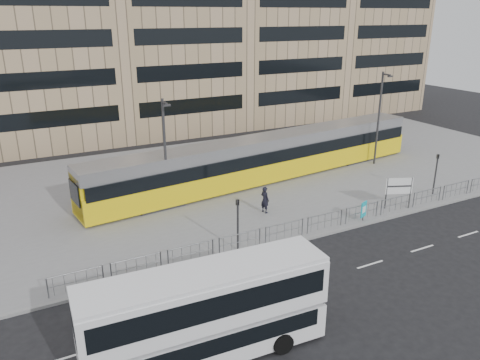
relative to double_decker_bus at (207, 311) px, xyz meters
name	(u,v)px	position (x,y,z in m)	size (l,w,h in m)	color
ground	(298,242)	(8.82, 6.49, -2.09)	(120.00, 120.00, 0.00)	black
plaza	(215,181)	(8.82, 18.49, -2.02)	(64.00, 24.00, 0.15)	slate
kerb	(298,241)	(8.82, 6.54, -2.02)	(64.00, 0.25, 0.17)	gray
building_row	(143,14)	(10.37, 40.76, 10.82)	(70.40, 18.40, 31.20)	maroon
pedestrian_barrier	(321,218)	(10.82, 6.99, -1.11)	(32.07, 0.07, 1.10)	gray
road_markings	(356,269)	(9.82, 2.49, -2.09)	(62.00, 0.12, 0.01)	white
double_decker_bus	(207,311)	(0.00, 0.00, 0.00)	(9.78, 2.86, 3.87)	silver
tram	(266,158)	(12.73, 16.94, -0.14)	(30.58, 6.24, 3.59)	yellow
station_sign	(399,187)	(17.73, 7.43, -0.42)	(1.79, 0.80, 2.20)	#2D2D30
ad_panel	(364,210)	(14.17, 6.89, -1.17)	(0.67, 0.32, 1.33)	#2D2D30
pedestrian	(265,200)	(9.15, 11.04, -1.01)	(0.68, 0.45, 1.86)	black
traffic_light_west	(238,218)	(5.05, 7.12, 0.03)	(0.22, 0.25, 3.10)	#2D2D30
traffic_light_east	(436,169)	(22.16, 8.17, 0.03)	(0.21, 0.24, 3.10)	#2D2D30
lamp_post_west	(165,151)	(3.51, 14.61, 2.27)	(0.45, 1.04, 7.68)	#2D2D30
lamp_post_east	(379,115)	(23.54, 15.90, 2.52)	(0.45, 1.04, 8.18)	#2D2D30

